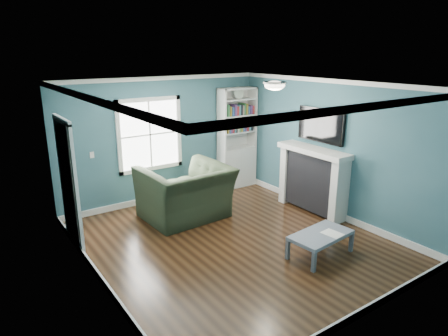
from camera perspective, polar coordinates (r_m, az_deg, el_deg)
floor at (r=6.85m, az=1.31°, el=-10.44°), size 5.00×5.00×0.00m
room_walls at (r=6.29m, az=1.41°, el=2.51°), size 5.00×5.00×5.00m
trim at (r=6.38m, az=1.38°, el=-0.50°), size 4.50×5.00×2.60m
window at (r=8.28m, az=-10.55°, el=4.72°), size 1.40×0.06×1.50m
bookshelf at (r=9.26m, az=1.83°, el=2.90°), size 0.90×0.35×2.31m
fireplace at (r=8.04m, az=12.56°, el=-1.76°), size 0.44×1.58×1.30m
tv at (r=7.86m, az=13.66°, el=5.96°), size 0.06×1.10×0.65m
door at (r=6.78m, az=-21.37°, el=-2.07°), size 0.12×0.98×2.17m
ceiling_fixture at (r=6.77m, az=7.25°, el=11.69°), size 0.38×0.38×0.15m
light_switch at (r=7.93m, az=-18.35°, el=1.78°), size 0.08×0.01×0.12m
recliner at (r=7.54m, az=-5.53°, el=-2.32°), size 1.60×1.08×1.36m
coffee_table at (r=6.47m, az=13.65°, el=-9.46°), size 1.06×0.65×0.37m
paper_sheet at (r=6.49m, az=15.21°, el=-9.02°), size 0.27×0.32×0.00m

